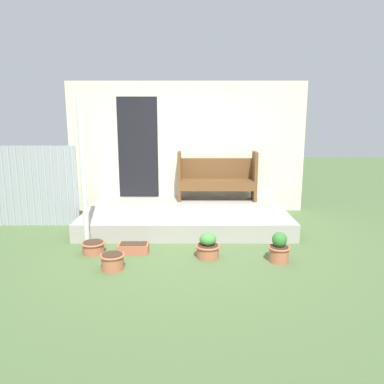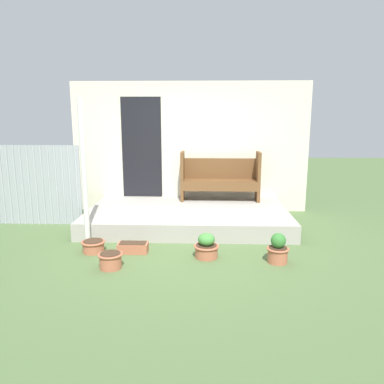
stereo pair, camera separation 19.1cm
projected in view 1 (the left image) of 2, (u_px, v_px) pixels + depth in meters
The scene contains 10 objects.
ground_plane at pixel (182, 244), 5.77m from camera, with size 24.00×24.00×0.00m, color #516B3D.
porch_slab at pixel (187, 217), 6.75m from camera, with size 3.55×2.06×0.29m.
house_wall at pixel (185, 148), 7.55m from camera, with size 4.75×0.08×2.60m.
support_post at pixel (84, 175), 5.42m from camera, with size 0.08×0.08×2.19m.
bench at pixel (218, 176), 7.35m from camera, with size 1.53×0.41×0.96m.
flower_pot_left at pixel (94, 247), 5.36m from camera, with size 0.35×0.35×0.17m.
flower_pot_middle at pixel (113, 261), 4.80m from camera, with size 0.32×0.32×0.21m.
flower_pot_right at pixel (209, 247), 5.20m from camera, with size 0.35×0.35×0.35m.
flower_pot_far_right at pixel (280, 249), 5.04m from camera, with size 0.31×0.31×0.41m.
planter_box_rect at pixel (134, 248), 5.37m from camera, with size 0.43×0.22×0.15m.
Camera 1 is at (0.16, -5.49, 1.95)m, focal length 35.00 mm.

